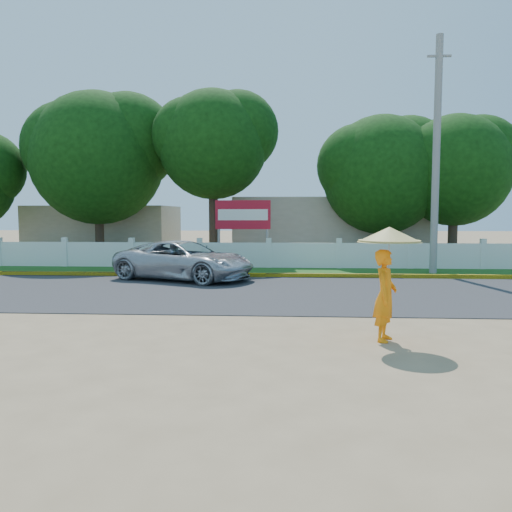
{
  "coord_description": "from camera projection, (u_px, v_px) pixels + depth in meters",
  "views": [
    {
      "loc": [
        0.73,
        -10.19,
        2.33
      ],
      "look_at": [
        0.0,
        2.0,
        1.3
      ],
      "focal_mm": 35.0,
      "sensor_mm": 36.0,
      "label": 1
    }
  ],
  "objects": [
    {
      "name": "billboard",
      "position": [
        243.0,
        218.0,
        22.5
      ],
      "size": [
        2.5,
        0.13,
        2.95
      ],
      "color": "gray",
      "rests_on": "ground"
    },
    {
      "name": "grass_verge",
      "position": [
        267.0,
        272.0,
        20.07
      ],
      "size": [
        60.0,
        3.5,
        0.03
      ],
      "primitive_type": "cube",
      "color": "#2D601E",
      "rests_on": "ground"
    },
    {
      "name": "utility_pole",
      "position": [
        436.0,
        156.0,
        19.13
      ],
      "size": [
        0.28,
        0.28,
        9.08
      ],
      "primitive_type": "cylinder",
      "color": "gray",
      "rests_on": "ground"
    },
    {
      "name": "building_far",
      "position": [
        106.0,
        230.0,
        29.75
      ],
      "size": [
        8.0,
        5.0,
        2.8
      ],
      "primitive_type": "cube",
      "color": "#B7AD99",
      "rests_on": "ground"
    },
    {
      "name": "vehicle",
      "position": [
        184.0,
        260.0,
        17.61
      ],
      "size": [
        5.51,
        4.04,
        1.39
      ],
      "primitive_type": "imported",
      "rotation": [
        0.0,
        0.0,
        1.18
      ],
      "color": "#AEB1B6",
      "rests_on": "ground"
    },
    {
      "name": "ground",
      "position": [
        250.0,
        326.0,
        10.37
      ],
      "size": [
        120.0,
        120.0,
        0.0
      ],
      "primitive_type": "plane",
      "color": "#9E8460",
      "rests_on": "ground"
    },
    {
      "name": "building_near",
      "position": [
        326.0,
        227.0,
        27.97
      ],
      "size": [
        10.0,
        6.0,
        3.2
      ],
      "primitive_type": "cube",
      "color": "#B7AD99",
      "rests_on": "ground"
    },
    {
      "name": "monk_with_parasol",
      "position": [
        387.0,
        267.0,
        9.08
      ],
      "size": [
        1.15,
        1.15,
        2.1
      ],
      "color": "orange",
      "rests_on": "ground"
    },
    {
      "name": "road",
      "position": [
        261.0,
        292.0,
        14.85
      ],
      "size": [
        60.0,
        7.0,
        0.02
      ],
      "primitive_type": "cube",
      "color": "#38383A",
      "rests_on": "ground"
    },
    {
      "name": "fence",
      "position": [
        269.0,
        255.0,
        21.47
      ],
      "size": [
        40.0,
        0.1,
        1.1
      ],
      "primitive_type": "cube",
      "color": "silver",
      "rests_on": "ground"
    },
    {
      "name": "tree_row",
      "position": [
        211.0,
        165.0,
        24.42
      ],
      "size": [
        29.17,
        6.73,
        8.46
      ],
      "color": "#473828",
      "rests_on": "ground"
    },
    {
      "name": "curb",
      "position": [
        266.0,
        275.0,
        18.37
      ],
      "size": [
        40.0,
        0.18,
        0.16
      ],
      "primitive_type": "cube",
      "color": "yellow",
      "rests_on": "ground"
    }
  ]
}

